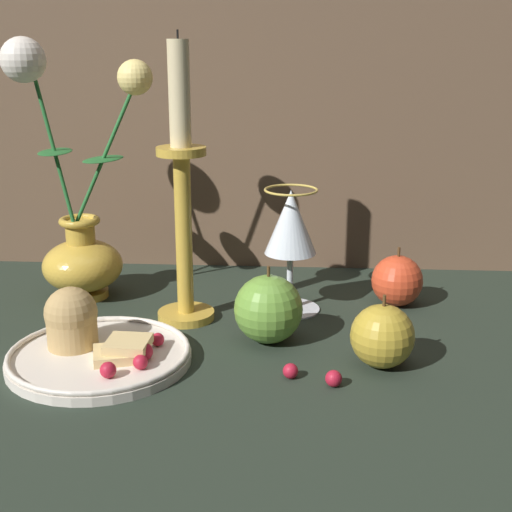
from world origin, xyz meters
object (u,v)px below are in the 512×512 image
Objects in this scene: candlestick at (183,198)px; apple_at_table_edge at (268,309)px; plate_with_pastries at (92,344)px; vase at (78,222)px; apple_near_glass at (397,281)px; apple_beside_vase at (382,336)px; wine_glass at (291,228)px.

apple_at_table_edge is at bearing -30.59° from candlestick.
vase is at bearing 109.54° from plate_with_pastries.
apple_near_glass is (0.35, 0.19, 0.01)m from plate_with_pastries.
vase reaches higher than apple_at_table_edge.
apple_near_glass is at bearing 78.21° from apple_beside_vase.
wine_glass reaches higher than apple_beside_vase.
candlestick is at bearing 152.37° from apple_beside_vase.
vase is 1.71× the size of plate_with_pastries.
vase is at bearing 153.90° from apple_beside_vase.
wine_glass is 0.14m from candlestick.
apple_beside_vase is 1.02× the size of apple_near_glass.
vase is 0.43m from apple_near_glass.
vase is 0.43m from apple_beside_vase.
apple_beside_vase is 0.19m from apple_near_glass.
apple_at_table_edge is at bearing -26.64° from vase.
wine_glass is at bearing 17.30° from candlestick.
apple_near_glass is at bearing 28.72° from plate_with_pastries.
plate_with_pastries is 1.25× the size of wine_glass.
vase is 3.72× the size of apple_at_table_edge.
vase is 0.30m from apple_at_table_edge.
wine_glass is 1.97× the size of apple_beside_vase.
plate_with_pastries is 2.17× the size of apple_at_table_edge.
candlestick is at bearing -166.21° from apple_near_glass.
wine_glass is 2.02× the size of apple_near_glass.
vase reaches higher than apple_near_glass.
apple_beside_vase is at bearing -57.78° from wine_glass.
apple_near_glass is (0.04, 0.19, -0.00)m from apple_beside_vase.
plate_with_pastries is 0.40m from apple_near_glass.
plate_with_pastries is 2.51× the size of apple_near_glass.
vase is 0.28m from wine_glass.
plate_with_pastries is 0.20m from candlestick.
vase is 0.98× the size of candlestick.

